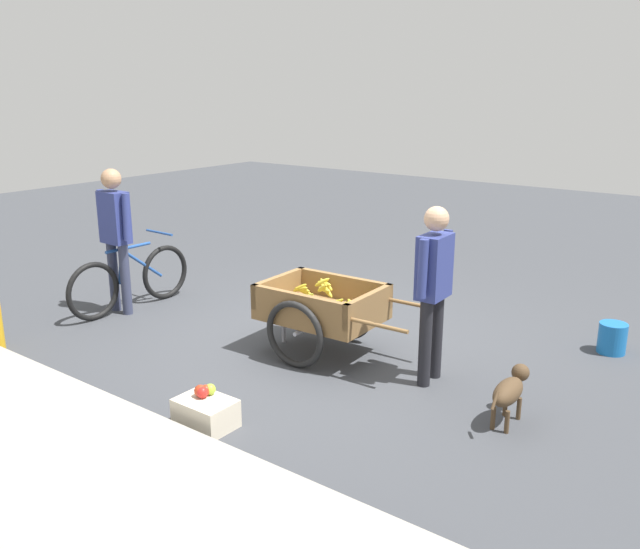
# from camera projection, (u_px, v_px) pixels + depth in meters

# --- Properties ---
(ground_plane) EXTENTS (24.00, 24.00, 0.00)m
(ground_plane) POSITION_uv_depth(u_px,v_px,m) (319.00, 343.00, 6.76)
(ground_plane) COLOR #3D3F44
(curb_strip) EXTENTS (12.00, 2.40, 0.12)m
(curb_strip) POSITION_uv_depth(u_px,v_px,m) (0.00, 492.00, 4.19)
(curb_strip) COLOR #9E998E
(curb_strip) RESTS_ON ground
(fruit_cart) EXTENTS (1.68, 0.96, 0.71)m
(fruit_cart) POSITION_uv_depth(u_px,v_px,m) (323.00, 310.00, 6.42)
(fruit_cart) COLOR olive
(fruit_cart) RESTS_ON ground
(vendor_person) EXTENTS (0.21, 0.56, 1.56)m
(vendor_person) POSITION_uv_depth(u_px,v_px,m) (434.00, 280.00, 5.66)
(vendor_person) COLOR black
(vendor_person) RESTS_ON ground
(bicycle) EXTENTS (0.46, 1.66, 0.85)m
(bicycle) POSITION_uv_depth(u_px,v_px,m) (131.00, 279.00, 7.73)
(bicycle) COLOR black
(bicycle) RESTS_ON ground
(cyclist_person) EXTENTS (0.52, 0.22, 1.64)m
(cyclist_person) POSITION_uv_depth(u_px,v_px,m) (115.00, 228.00, 7.44)
(cyclist_person) COLOR #333851
(cyclist_person) RESTS_ON ground
(dog) EXTENTS (0.20, 0.67, 0.40)m
(dog) POSITION_uv_depth(u_px,v_px,m) (510.00, 390.00, 5.11)
(dog) COLOR #4C3823
(dog) RESTS_ON ground
(plastic_bucket) EXTENTS (0.27, 0.27, 0.30)m
(plastic_bucket) POSITION_uv_depth(u_px,v_px,m) (612.00, 338.00, 6.49)
(plastic_bucket) COLOR #1966B2
(plastic_bucket) RESTS_ON ground
(apple_crate) EXTENTS (0.44, 0.32, 0.32)m
(apple_crate) POSITION_uv_depth(u_px,v_px,m) (206.00, 411.00, 5.09)
(apple_crate) COLOR beige
(apple_crate) RESTS_ON ground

